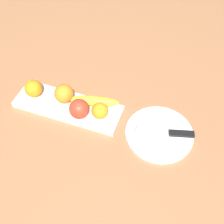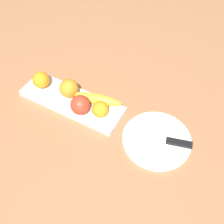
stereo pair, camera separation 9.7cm
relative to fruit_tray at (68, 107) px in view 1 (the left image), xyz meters
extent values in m
plane|color=#9A6642|center=(-0.02, 0.04, -0.01)|extent=(2.40, 2.40, 0.00)
cube|color=silver|center=(0.00, 0.00, 0.00)|extent=(0.42, 0.13, 0.02)
sphere|color=#BF3925|center=(-0.07, 0.03, 0.05)|extent=(0.07, 0.07, 0.07)
ellipsoid|color=gold|center=(-0.10, -0.04, 0.03)|extent=(0.20, 0.08, 0.04)
sphere|color=orange|center=(0.14, -0.01, 0.05)|extent=(0.07, 0.07, 0.07)
sphere|color=orange|center=(0.02, -0.02, 0.05)|extent=(0.07, 0.07, 0.07)
sphere|color=orange|center=(-0.14, 0.01, 0.04)|extent=(0.06, 0.06, 0.06)
cylinder|color=white|center=(-0.36, 0.00, -0.01)|extent=(0.24, 0.24, 0.01)
cube|color=white|center=(-0.33, 0.00, 0.01)|extent=(0.10, 0.10, 0.02)
cube|color=silver|center=(-0.38, 0.00, 0.00)|extent=(0.15, 0.06, 0.00)
cube|color=black|center=(-0.44, -0.02, 0.01)|extent=(0.09, 0.05, 0.01)
camera|label=1|loc=(-0.38, 0.57, 0.80)|focal=43.07mm
camera|label=2|loc=(-0.47, 0.53, 0.80)|focal=43.07mm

